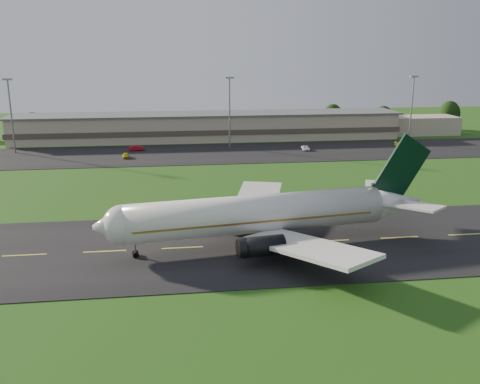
{
  "coord_description": "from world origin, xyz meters",
  "views": [
    {
      "loc": [
        -12.27,
        -73.09,
        27.92
      ],
      "look_at": [
        -1.52,
        8.0,
        6.0
      ],
      "focal_mm": 40.0,
      "sensor_mm": 36.0,
      "label": 1
    }
  ],
  "objects": [
    {
      "name": "airliner",
      "position": [
        0.63,
        0.12,
        4.66
      ],
      "size": [
        51.12,
        41.77,
        15.57
      ],
      "rotation": [
        0.0,
        0.0,
        0.14
      ],
      "color": "silver",
      "rests_on": "ground"
    },
    {
      "name": "ground",
      "position": [
        0.0,
        0.0,
        0.0
      ],
      "size": [
        360.0,
        360.0,
        0.0
      ],
      "primitive_type": "plane",
      "color": "#204812",
      "rests_on": "ground"
    },
    {
      "name": "service_vehicle_b",
      "position": [
        -21.61,
        78.63,
        0.83
      ],
      "size": [
        4.54,
        1.94,
        1.46
      ],
      "primitive_type": "imported",
      "rotation": [
        0.0,
        0.0,
        1.66
      ],
      "color": "#9F0A18",
      "rests_on": "apron"
    },
    {
      "name": "tree_line",
      "position": [
        37.85,
        106.3,
        4.81
      ],
      "size": [
        197.3,
        8.55,
        10.25
      ],
      "color": "black",
      "rests_on": "ground"
    },
    {
      "name": "service_vehicle_a",
      "position": [
        -24.04,
        68.44,
        0.75
      ],
      "size": [
        1.77,
        3.9,
        1.3
      ],
      "primitive_type": "imported",
      "rotation": [
        0.0,
        0.0,
        0.06
      ],
      "color": "gold",
      "rests_on": "apron"
    },
    {
      "name": "light_mast_east",
      "position": [
        60.0,
        80.0,
        12.74
      ],
      "size": [
        2.4,
        1.2,
        20.35
      ],
      "color": "gray",
      "rests_on": "ground"
    },
    {
      "name": "service_vehicle_c",
      "position": [
        25.94,
        73.05,
        0.7
      ],
      "size": [
        2.22,
        4.39,
        1.19
      ],
      "primitive_type": "imported",
      "rotation": [
        0.0,
        0.0,
        -0.06
      ],
      "color": "white",
      "rests_on": "apron"
    },
    {
      "name": "light_mast_centre",
      "position": [
        5.0,
        80.0,
        12.74
      ],
      "size": [
        2.4,
        1.2,
        20.35
      ],
      "color": "gray",
      "rests_on": "ground"
    },
    {
      "name": "light_mast_west",
      "position": [
        -55.0,
        80.0,
        12.74
      ],
      "size": [
        2.4,
        1.2,
        20.35
      ],
      "color": "gray",
      "rests_on": "ground"
    },
    {
      "name": "terminal",
      "position": [
        6.4,
        96.18,
        3.99
      ],
      "size": [
        145.0,
        16.0,
        8.4
      ],
      "color": "#B9A98D",
      "rests_on": "ground"
    },
    {
      "name": "apron",
      "position": [
        0.0,
        72.0,
        0.05
      ],
      "size": [
        260.0,
        30.0,
        0.1
      ],
      "primitive_type": "cube",
      "color": "black",
      "rests_on": "ground"
    },
    {
      "name": "taxiway",
      "position": [
        0.0,
        0.0,
        0.05
      ],
      "size": [
        220.0,
        30.0,
        0.1
      ],
      "primitive_type": "cube",
      "color": "black",
      "rests_on": "ground"
    },
    {
      "name": "service_vehicle_d",
      "position": [
        55.74,
        74.27,
        0.82
      ],
      "size": [
        5.18,
        4.53,
        1.43
      ],
      "primitive_type": "imported",
      "rotation": [
        0.0,
        0.0,
        0.94
      ],
      "color": "yellow",
      "rests_on": "apron"
    }
  ]
}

